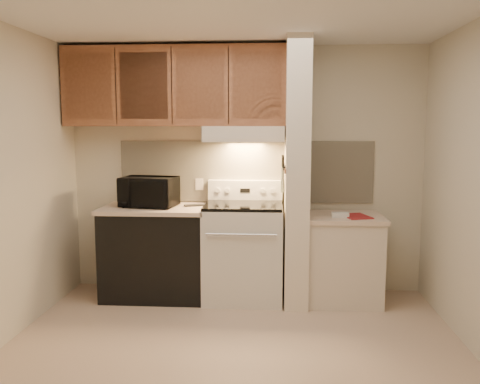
{
  "coord_description": "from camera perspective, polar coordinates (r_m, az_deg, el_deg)",
  "views": [
    {
      "loc": [
        0.3,
        -3.72,
        1.7
      ],
      "look_at": [
        -0.01,
        0.75,
        1.12
      ],
      "focal_mm": 38.0,
      "sensor_mm": 36.0,
      "label": 1
    }
  ],
  "objects": [
    {
      "name": "pillar_trim",
      "position": [
        4.88,
        5.03,
        2.68
      ],
      "size": [
        0.01,
        0.7,
        0.04
      ],
      "primitive_type": "cube",
      "color": "#975A3B",
      "rests_on": "partition_pillar"
    },
    {
      "name": "knife_handle_d",
      "position": [
        4.9,
        4.82,
        3.52
      ],
      "size": [
        0.02,
        0.02,
        0.1
      ],
      "primitive_type": "cylinder",
      "color": "black",
      "rests_on": "knife_strip"
    },
    {
      "name": "left_countertop",
      "position": [
        5.09,
        -9.54,
        -1.86
      ],
      "size": [
        1.04,
        0.67,
        0.04
      ],
      "primitive_type": "cube",
      "color": "beige",
      "rests_on": "dishwasher_front"
    },
    {
      "name": "cab_gap_a",
      "position": [
        5.13,
        -13.78,
        11.5
      ],
      "size": [
        0.01,
        0.01,
        0.73
      ],
      "primitive_type": "cube",
      "color": "black",
      "rests_on": "upper_cabinets"
    },
    {
      "name": "partition_pillar",
      "position": [
        4.89,
        6.38,
        2.08
      ],
      "size": [
        0.22,
        0.7,
        2.5
      ],
      "primitive_type": "cube",
      "color": "#F1E2CD",
      "rests_on": "floor"
    },
    {
      "name": "wall_back",
      "position": [
        5.24,
        0.64,
        2.48
      ],
      "size": [
        3.6,
        2.5,
        0.02
      ],
      "primitive_type": "cube",
      "rotation": [
        1.57,
        0.0,
        0.0
      ],
      "color": "beige",
      "rests_on": "floor"
    },
    {
      "name": "range_knob_left_inner",
      "position": [
        5.17,
        -1.42,
        0.19
      ],
      "size": [
        0.05,
        0.02,
        0.05
      ],
      "primitive_type": "cylinder",
      "rotation": [
        1.57,
        0.0,
        0.0
      ],
      "color": "silver",
      "rests_on": "range_backguard"
    },
    {
      "name": "right_countertop",
      "position": [
        4.99,
        11.6,
        -2.79
      ],
      "size": [
        0.74,
        0.64,
        0.04
      ],
      "primitive_type": "cube",
      "color": "beige",
      "rests_on": "right_cab_base"
    },
    {
      "name": "knife_strip",
      "position": [
        4.83,
        4.97,
        2.86
      ],
      "size": [
        0.02,
        0.42,
        0.04
      ],
      "primitive_type": "cube",
      "color": "black",
      "rests_on": "partition_pillar"
    },
    {
      "name": "white_box",
      "position": [
        4.88,
        11.19,
        -2.53
      ],
      "size": [
        0.16,
        0.11,
        0.04
      ],
      "primitive_type": "cube",
      "rotation": [
        0.0,
        0.0,
        -0.02
      ],
      "color": "white",
      "rests_on": "right_countertop"
    },
    {
      "name": "cab_door_d",
      "position": [
        4.9,
        1.94,
        11.91
      ],
      "size": [
        0.46,
        0.01,
        0.63
      ],
      "primitive_type": "cube",
      "color": "#975A3B",
      "rests_on": "upper_cabinets"
    },
    {
      "name": "oven_window",
      "position": [
        4.72,
        0.16,
        -7.33
      ],
      "size": [
        0.5,
        0.01,
        0.3
      ],
      "primitive_type": "cube",
      "color": "black",
      "rests_on": "range_body"
    },
    {
      "name": "cooktop",
      "position": [
        4.94,
        0.4,
        -1.51
      ],
      "size": [
        0.74,
        0.64,
        0.03
      ],
      "primitive_type": "cube",
      "color": "black",
      "rests_on": "range_body"
    },
    {
      "name": "hood_lip",
      "position": [
        4.8,
        0.35,
        5.97
      ],
      "size": [
        0.78,
        0.04,
        0.06
      ],
      "primitive_type": "cube",
      "color": "beige",
      "rests_on": "range_hood"
    },
    {
      "name": "red_folder",
      "position": [
        4.92,
        12.88,
        -2.67
      ],
      "size": [
        0.3,
        0.36,
        0.01
      ],
      "primitive_type": "cube",
      "rotation": [
        0.0,
        0.0,
        0.29
      ],
      "color": "maroon",
      "rests_on": "right_countertop"
    },
    {
      "name": "knife_handle_e",
      "position": [
        5.0,
        4.8,
        3.59
      ],
      "size": [
        0.02,
        0.02,
        0.1
      ],
      "primitive_type": "cylinder",
      "color": "black",
      "rests_on": "knife_strip"
    },
    {
      "name": "right_cab_base",
      "position": [
        5.08,
        11.48,
        -7.52
      ],
      "size": [
        0.7,
        0.6,
        0.81
      ],
      "primitive_type": "cube",
      "color": "beige",
      "rests_on": "floor"
    },
    {
      "name": "range_display",
      "position": [
        5.16,
        0.57,
        0.17
      ],
      "size": [
        0.1,
        0.01,
        0.04
      ],
      "primitive_type": "cube",
      "color": "black",
      "rests_on": "range_backguard"
    },
    {
      "name": "range_backguard",
      "position": [
        5.21,
        0.6,
        0.23
      ],
      "size": [
        0.76,
        0.08,
        0.2
      ],
      "primitive_type": "cube",
      "color": "silver",
      "rests_on": "range_body"
    },
    {
      "name": "knife_blade_b",
      "position": [
        4.78,
        4.82,
        1.49
      ],
      "size": [
        0.01,
        0.04,
        0.18
      ],
      "primitive_type": "cube",
      "color": "silver",
      "rests_on": "knife_strip"
    },
    {
      "name": "range_knob_right_outer",
      "position": [
        5.15,
        3.68,
        0.14
      ],
      "size": [
        0.05,
        0.02,
        0.05
      ],
      "primitive_type": "cylinder",
      "rotation": [
        1.57,
        0.0,
        0.0
      ],
      "color": "silver",
      "rests_on": "range_backguard"
    },
    {
      "name": "range_hood",
      "position": [
        5.0,
        0.5,
        6.55
      ],
      "size": [
        0.78,
        0.44,
        0.15
      ],
      "primitive_type": "cube",
      "color": "beige",
      "rests_on": "upper_cabinets"
    },
    {
      "name": "backsplash",
      "position": [
        5.23,
        0.63,
        2.31
      ],
      "size": [
        2.6,
        0.02,
        0.63
      ],
      "primitive_type": "cube",
      "color": "beige",
      "rests_on": "wall_back"
    },
    {
      "name": "knife_blade_a",
      "position": [
        4.68,
        4.84,
        1.49
      ],
      "size": [
        0.01,
        0.03,
        0.16
      ],
      "primitive_type": "cube",
      "color": "silver",
      "rests_on": "knife_strip"
    },
    {
      "name": "cab_gap_c",
      "position": [
        4.91,
        -1.3,
        11.9
      ],
      "size": [
        0.01,
        0.01,
        0.73
      ],
      "primitive_type": "cube",
      "color": "black",
      "rests_on": "upper_cabinets"
    },
    {
      "name": "range_knob_right_inner",
      "position": [
        5.15,
        2.57,
        0.15
      ],
      "size": [
        0.05,
        0.02,
        0.05
      ],
      "primitive_type": "cylinder",
      "rotation": [
        1.57,
        0.0,
        0.0
      ],
      "color": "silver",
      "rests_on": "range_backguard"
    },
    {
      "name": "ceiling",
      "position": [
        3.81,
        -0.71,
        19.51
      ],
      "size": [
        3.6,
        3.6,
        0.0
      ],
      "primitive_type": "plane",
      "rotation": [
        3.14,
        0.0,
        0.0
      ],
      "color": "white",
      "rests_on": "wall_back"
    },
    {
      "name": "cab_gap_b",
      "position": [
        4.99,
        -7.68,
        11.76
      ],
      "size": [
        0.01,
        0.01,
        0.73
      ],
      "primitive_type": "cube",
      "color": "black",
      "rests_on": "upper_cabinets"
    },
    {
      "name": "knife_blade_d",
      "position": [
        4.91,
        4.8,
        1.77
      ],
      "size": [
        0.01,
        0.04,
        0.16
      ],
      "primitive_type": "cube",
      "color": "silver",
      "rests_on": "knife_strip"
    },
    {
      "name": "knife_handle_c",
      "position": [
        4.82,
        4.84,
        3.45
      ],
      "size": [
        0.02,
        0.02,
        0.1
      ],
      "primitive_type": "cylinder",
      "color": "black",
      "rests_on": "knife_strip"
    },
    {
      "name": "range_knob_left_outer",
      "position": [
        5.18,
        -2.52,
        0.2
      ],
      "size": [
        0.05,
        0.02,
        0.05
      ],
      "primitive_type": "cylinder",
      "rotation": [
        1.57,
        0.0,
        0.0
      ],
      "color": "silver",
      "rests_on": "range_backguard"
    },
    {
      "name": "cab_door_c",
      "position": [
        4.95,
        -4.51,
        11.84
      ],
      "size": [
        0.46,
        0.01,
        0.63
      ],
      "primitive_type": "cube",
      "color": "#975A3B",
      "rests_on": "upper_cabinets"
    },
    {
      "name": "cab_door_b",
      "position": [
        5.06,
        -10.77,
        11.64
      ],
      "size": [
        0.46,
        0.01,
        0.63
      ],
      "primitive_type": "cube",
      "color": "#975A3B",
      "rests_on": "upper_cabinets"
    },
    {
      "name": "upper_cabinets",
      "position": [
        5.15,
        -7.31,
        11.63
      ],
      "size": [
        2.18,
        0.33,
        0.77
      ],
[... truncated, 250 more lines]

